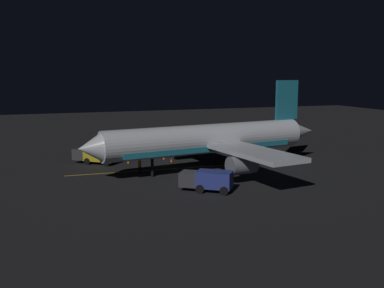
{
  "coord_description": "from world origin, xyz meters",
  "views": [
    {
      "loc": [
        -50.5,
        20.02,
        12.16
      ],
      "look_at": [
        0.0,
        2.0,
        3.5
      ],
      "focal_mm": 40.99,
      "sensor_mm": 36.0,
      "label": 1
    }
  ],
  "objects_px": {
    "catering_truck": "(208,181)",
    "ground_crew_worker": "(140,166)",
    "traffic_cone_near_left": "(171,160)",
    "traffic_cone_near_right": "(164,158)",
    "airliner": "(211,140)",
    "baggage_truck": "(97,154)",
    "traffic_cone_under_wing": "(128,162)"
  },
  "relations": [
    {
      "from": "ground_crew_worker",
      "to": "traffic_cone_near_right",
      "type": "height_order",
      "value": "ground_crew_worker"
    },
    {
      "from": "catering_truck",
      "to": "ground_crew_worker",
      "type": "distance_m",
      "value": 11.63
    },
    {
      "from": "catering_truck",
      "to": "traffic_cone_near_left",
      "type": "height_order",
      "value": "catering_truck"
    },
    {
      "from": "traffic_cone_under_wing",
      "to": "airliner",
      "type": "bearing_deg",
      "value": -129.38
    },
    {
      "from": "traffic_cone_near_right",
      "to": "traffic_cone_under_wing",
      "type": "xyz_separation_m",
      "value": [
        -1.04,
        5.33,
        0.0
      ]
    },
    {
      "from": "baggage_truck",
      "to": "ground_crew_worker",
      "type": "bearing_deg",
      "value": -151.45
    },
    {
      "from": "traffic_cone_near_right",
      "to": "traffic_cone_under_wing",
      "type": "bearing_deg",
      "value": 101.0
    },
    {
      "from": "traffic_cone_near_left",
      "to": "traffic_cone_near_right",
      "type": "bearing_deg",
      "value": 12.79
    },
    {
      "from": "catering_truck",
      "to": "traffic_cone_under_wing",
      "type": "xyz_separation_m",
      "value": [
        16.87,
        5.01,
        -0.89
      ]
    },
    {
      "from": "traffic_cone_near_left",
      "to": "traffic_cone_near_right",
      "type": "height_order",
      "value": "same"
    },
    {
      "from": "baggage_truck",
      "to": "traffic_cone_near_left",
      "type": "bearing_deg",
      "value": -104.11
    },
    {
      "from": "catering_truck",
      "to": "traffic_cone_near_right",
      "type": "height_order",
      "value": "catering_truck"
    },
    {
      "from": "traffic_cone_near_left",
      "to": "traffic_cone_under_wing",
      "type": "height_order",
      "value": "same"
    },
    {
      "from": "airliner",
      "to": "baggage_truck",
      "type": "relative_size",
      "value": 5.64
    },
    {
      "from": "baggage_truck",
      "to": "catering_truck",
      "type": "bearing_deg",
      "value": -153.7
    },
    {
      "from": "airliner",
      "to": "ground_crew_worker",
      "type": "distance_m",
      "value": 9.5
    },
    {
      "from": "ground_crew_worker",
      "to": "traffic_cone_near_right",
      "type": "distance_m",
      "value": 8.99
    },
    {
      "from": "airliner",
      "to": "traffic_cone_near_left",
      "type": "height_order",
      "value": "airliner"
    },
    {
      "from": "airliner",
      "to": "baggage_truck",
      "type": "bearing_deg",
      "value": 56.0
    },
    {
      "from": "catering_truck",
      "to": "traffic_cone_near_right",
      "type": "relative_size",
      "value": 10.14
    },
    {
      "from": "airliner",
      "to": "ground_crew_worker",
      "type": "height_order",
      "value": "airliner"
    },
    {
      "from": "traffic_cone_near_left",
      "to": "catering_truck",
      "type": "bearing_deg",
      "value": 177.09
    },
    {
      "from": "catering_truck",
      "to": "ground_crew_worker",
      "type": "height_order",
      "value": "catering_truck"
    },
    {
      "from": "baggage_truck",
      "to": "traffic_cone_near_right",
      "type": "relative_size",
      "value": 10.87
    },
    {
      "from": "catering_truck",
      "to": "airliner",
      "type": "bearing_deg",
      "value": -23.6
    },
    {
      "from": "catering_truck",
      "to": "ground_crew_worker",
      "type": "relative_size",
      "value": 3.2
    },
    {
      "from": "baggage_truck",
      "to": "ground_crew_worker",
      "type": "distance_m",
      "value": 8.75
    },
    {
      "from": "airliner",
      "to": "ground_crew_worker",
      "type": "relative_size",
      "value": 19.38
    },
    {
      "from": "catering_truck",
      "to": "traffic_cone_near_right",
      "type": "bearing_deg",
      "value": -1.02
    },
    {
      "from": "baggage_truck",
      "to": "traffic_cone_under_wing",
      "type": "height_order",
      "value": "baggage_truck"
    },
    {
      "from": "airliner",
      "to": "traffic_cone_near_right",
      "type": "height_order",
      "value": "airliner"
    },
    {
      "from": "ground_crew_worker",
      "to": "traffic_cone_near_right",
      "type": "relative_size",
      "value": 3.16
    }
  ]
}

